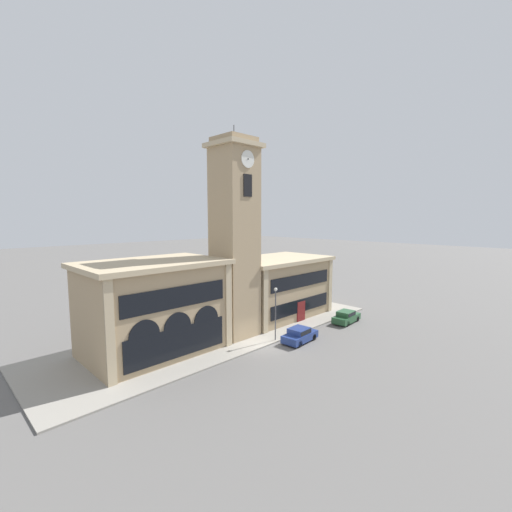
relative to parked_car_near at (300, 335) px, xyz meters
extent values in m
plane|color=#605E5B|center=(-3.44, 1.50, -0.78)|extent=(300.00, 300.00, 0.00)
cube|color=gray|center=(-3.44, 7.82, -0.70)|extent=(39.21, 12.64, 0.15)
cube|color=tan|center=(-3.44, 6.08, 9.13)|extent=(3.95, 3.95, 19.81)
cube|color=tan|center=(-3.44, 6.08, 19.26)|extent=(4.65, 4.65, 0.45)
cube|color=tan|center=(-3.44, 6.08, 19.78)|extent=(3.63, 3.63, 0.60)
cylinder|color=#4C4C51|center=(-3.44, 6.08, 20.68)|extent=(0.10, 0.10, 1.20)
cylinder|color=silver|center=(-3.44, 4.06, 17.68)|extent=(1.70, 0.10, 1.70)
cylinder|color=black|center=(-3.44, 3.99, 17.68)|extent=(0.14, 0.04, 0.14)
cylinder|color=silver|center=(-1.42, 6.08, 17.68)|extent=(0.10, 1.70, 1.70)
cylinder|color=black|center=(-1.35, 6.08, 17.68)|extent=(0.04, 0.14, 0.14)
cube|color=black|center=(-3.44, 4.07, 15.13)|extent=(1.10, 0.10, 2.20)
cube|color=tan|center=(-11.81, 8.12, 3.37)|extent=(12.19, 8.03, 8.29)
cube|color=tan|center=(-11.81, 8.12, 7.74)|extent=(12.89, 8.73, 0.45)
cube|color=tan|center=(-17.56, 4.05, 3.37)|extent=(0.70, 0.16, 8.29)
cube|color=tan|center=(-6.06, 4.05, 3.37)|extent=(0.70, 0.16, 8.29)
cube|color=black|center=(-11.81, 4.07, 5.19)|extent=(10.00, 0.10, 1.82)
cube|color=black|center=(-11.81, 4.07, 1.21)|extent=(9.75, 0.10, 2.65)
cylinder|color=black|center=(-14.86, 4.06, 2.54)|extent=(2.68, 0.06, 2.68)
cylinder|color=black|center=(-11.81, 4.06, 2.54)|extent=(2.68, 0.06, 2.68)
cylinder|color=black|center=(-8.76, 4.06, 2.54)|extent=(2.68, 0.06, 2.68)
cube|color=tan|center=(5.50, 8.12, 2.80)|extent=(13.33, 8.03, 7.15)
cube|color=tan|center=(5.50, 8.12, 6.60)|extent=(14.03, 8.73, 0.45)
cube|color=tan|center=(-0.82, 4.05, 2.80)|extent=(0.70, 0.16, 7.15)
cube|color=tan|center=(11.81, 4.05, 2.80)|extent=(0.70, 0.16, 7.15)
cube|color=black|center=(5.50, 4.07, 4.37)|extent=(10.93, 0.10, 1.57)
cube|color=maroon|center=(5.50, 4.06, 0.51)|extent=(1.50, 0.12, 2.58)
cube|color=black|center=(5.50, 4.07, 1.28)|extent=(10.93, 0.10, 1.60)
cube|color=navy|center=(0.06, 0.00, -0.22)|extent=(4.24, 2.15, 0.74)
cube|color=navy|center=(-0.11, -0.01, 0.43)|extent=(2.09, 1.82, 0.57)
cube|color=black|center=(-0.11, -0.01, 0.43)|extent=(2.01, 1.85, 0.43)
cylinder|color=black|center=(1.28, 0.92, -0.44)|extent=(0.69, 0.26, 0.68)
cylinder|color=black|center=(1.39, -0.75, -0.44)|extent=(0.69, 0.26, 0.68)
cylinder|color=black|center=(-1.27, 0.75, -0.44)|extent=(0.69, 0.26, 0.68)
cylinder|color=black|center=(-1.17, -0.91, -0.44)|extent=(0.69, 0.26, 0.68)
cube|color=#285633|center=(9.24, 0.00, -0.22)|extent=(4.27, 2.06, 0.75)
cube|color=#285633|center=(9.08, -0.01, 0.42)|extent=(2.10, 1.74, 0.54)
cube|color=black|center=(9.08, -0.01, 0.42)|extent=(2.02, 1.78, 0.41)
cylinder|color=black|center=(10.48, 0.87, -0.45)|extent=(0.66, 0.26, 0.65)
cylinder|color=black|center=(10.58, -0.70, -0.45)|extent=(0.66, 0.26, 0.65)
cylinder|color=black|center=(7.90, 0.71, -0.45)|extent=(0.66, 0.26, 0.65)
cylinder|color=black|center=(8.00, -0.87, -0.45)|extent=(0.66, 0.26, 0.65)
cylinder|color=#4C4C51|center=(-1.66, 1.86, 1.94)|extent=(0.12, 0.12, 5.14)
sphere|color=silver|center=(-1.66, 1.86, 4.69)|extent=(0.36, 0.36, 0.36)
camera|label=1|loc=(-27.21, -20.88, 11.93)|focal=24.00mm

